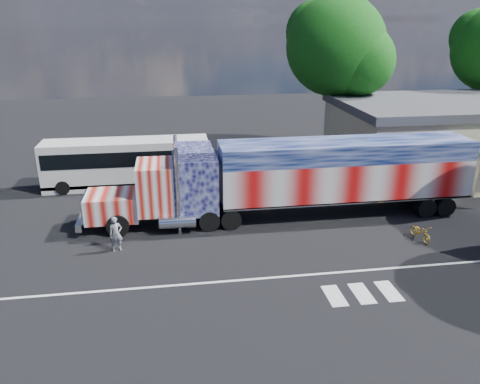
{
  "coord_description": "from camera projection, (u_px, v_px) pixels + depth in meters",
  "views": [
    {
      "loc": [
        -3.58,
        -20.74,
        10.8
      ],
      "look_at": [
        0.0,
        3.0,
        1.9
      ],
      "focal_mm": 35.0,
      "sensor_mm": 36.0,
      "label": 1
    }
  ],
  "objects": [
    {
      "name": "semi_truck",
      "position": [
        298.0,
        177.0,
        26.44
      ],
      "size": [
        22.15,
        3.5,
        4.72
      ],
      "color": "black",
      "rests_on": "ground"
    },
    {
      "name": "woman",
      "position": [
        116.0,
        234.0,
        22.94
      ],
      "size": [
        0.75,
        0.61,
        1.78
      ],
      "primitive_type": "imported",
      "rotation": [
        0.0,
        0.0,
        0.32
      ],
      "color": "slate",
      "rests_on": "ground"
    },
    {
      "name": "bicycle",
      "position": [
        420.0,
        232.0,
        24.24
      ],
      "size": [
        0.77,
        1.66,
        0.84
      ],
      "primitive_type": "imported",
      "rotation": [
        0.0,
        0.0,
        0.13
      ],
      "color": "gold",
      "rests_on": "ground"
    },
    {
      "name": "coach_bus",
      "position": [
        127.0,
        162.0,
        31.71
      ],
      "size": [
        11.0,
        2.56,
        3.2
      ],
      "color": "silver",
      "rests_on": "ground"
    },
    {
      "name": "tree_ne_a",
      "position": [
        338.0,
        47.0,
        36.62
      ],
      "size": [
        8.19,
        7.8,
        12.71
      ],
      "color": "black",
      "rests_on": "ground"
    },
    {
      "name": "lane_markings",
      "position": [
        302.0,
        285.0,
        20.23
      ],
      "size": [
        30.0,
        2.67,
        0.01
      ],
      "color": "silver",
      "rests_on": "ground"
    },
    {
      "name": "ground",
      "position": [
        249.0,
        248.0,
        23.48
      ],
      "size": [
        100.0,
        100.0,
        0.0
      ],
      "primitive_type": "plane",
      "color": "black"
    }
  ]
}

